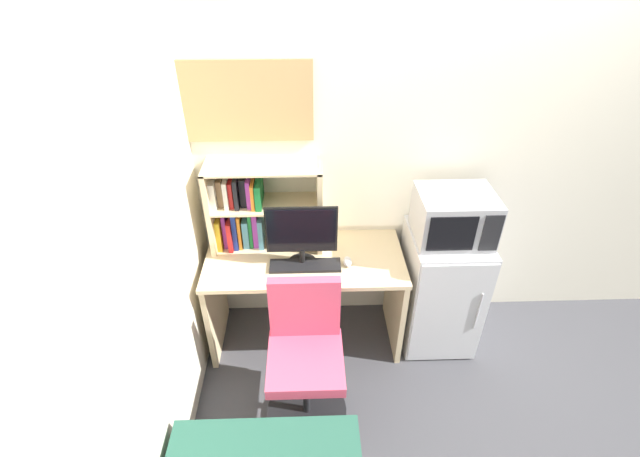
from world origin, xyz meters
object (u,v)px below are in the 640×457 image
Objects in this scene: keyboard at (305,266)px; monitor at (302,234)px; hutch_bookshelf at (250,206)px; computer_mouse at (347,262)px; mini_fridge at (440,288)px; microwave at (454,216)px; desk_chair at (306,362)px; wall_corkboard at (247,102)px.

monitor is at bearing 117.92° from keyboard.
hutch_bookshelf reaches higher than computer_mouse.
keyboard is 0.51× the size of mini_fridge.
microwave reaches higher than keyboard.
monitor is 0.36m from computer_mouse.
monitor is 0.23m from keyboard.
hutch_bookshelf is 1.04m from desk_chair.
microwave is (0.67, 0.08, 0.28)m from computer_mouse.
hutch_bookshelf reaches higher than microwave.
keyboard is (0.02, -0.03, -0.22)m from monitor.
wall_corkboard is at bearing 148.23° from computer_mouse.
hutch_bookshelf is at bearing 172.31° from mini_fridge.
mini_fridge is at bearing -7.69° from hutch_bookshelf.
keyboard is 0.48× the size of desk_chair.
desk_chair is (0.01, -0.53, -0.56)m from monitor.
microwave is (0.94, 0.10, 0.29)m from keyboard.
keyboard is at bearing -173.82° from mini_fridge.
desk_chair is at bearing -65.62° from hutch_bookshelf.
desk_chair is at bearing -118.49° from computer_mouse.
microwave is at bearing 32.25° from desk_chair.
keyboard is at bearing -50.17° from wall_corkboard.
monitor is 1.10m from mini_fridge.
computer_mouse is (0.27, 0.02, 0.01)m from keyboard.
monitor is at bearing 91.31° from desk_chair.
wall_corkboard reaches higher than monitor.
mini_fridge reaches higher than keyboard.
microwave is (0.96, 0.07, 0.06)m from monitor.
desk_chair is (0.35, -0.77, -0.62)m from hutch_bookshelf.
wall_corkboard is (-0.32, 0.88, 1.27)m from desk_chair.
computer_mouse is at bearing -2.62° from monitor.
keyboard is 0.96× the size of microwave.
desk_chair is (-0.95, -0.59, -0.02)m from mini_fridge.
microwave is at bearing 7.17° from computer_mouse.
microwave is 0.50× the size of desk_chair.
wall_corkboard reaches higher than microwave.
microwave is at bearing 89.86° from mini_fridge.
hutch_bookshelf is 0.83× the size of mini_fridge.
hutch_bookshelf is 1.64× the size of monitor.
mini_fridge is (0.94, 0.10, -0.31)m from keyboard.
monitor is 0.56× the size of wall_corkboard.
mini_fridge is (0.96, 0.07, -0.54)m from monitor.
hutch_bookshelf is 1.55× the size of microwave.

